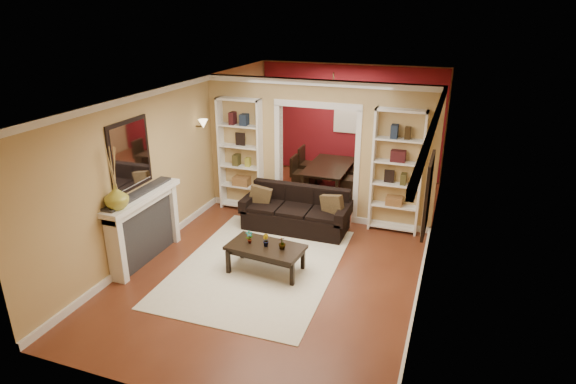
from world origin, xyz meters
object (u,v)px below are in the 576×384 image
at_px(bookshelf_right, 397,172).
at_px(bookshelf_left, 241,155).
at_px(fireplace, 146,228).
at_px(dining_table, 330,178).
at_px(sofa, 296,210).
at_px(coffee_table, 266,259).

bearing_deg(bookshelf_right, bookshelf_left, 180.00).
height_order(fireplace, dining_table, fireplace).
relative_size(sofa, bookshelf_right, 0.87).
height_order(coffee_table, fireplace, fireplace).
relative_size(coffee_table, dining_table, 0.71).
distance_m(sofa, fireplace, 2.74).
relative_size(fireplace, dining_table, 1.02).
bearing_deg(coffee_table, bookshelf_left, 128.31).
relative_size(bookshelf_left, dining_table, 1.37).
xyz_separation_m(sofa, dining_table, (0.06, 2.23, -0.10)).
xyz_separation_m(bookshelf_left, dining_table, (1.43, 1.65, -0.86)).
bearing_deg(fireplace, bookshelf_right, 34.80).
distance_m(bookshelf_right, dining_table, 2.50).
bearing_deg(coffee_table, sofa, 97.68).
height_order(sofa, bookshelf_left, bookshelf_left).
bearing_deg(dining_table, coffee_table, -179.98).
bearing_deg(sofa, bookshelf_right, 18.55).
xyz_separation_m(coffee_table, dining_table, (-0.00, 3.87, 0.07)).
distance_m(bookshelf_left, fireplace, 2.65).
height_order(sofa, bookshelf_right, bookshelf_right).
distance_m(fireplace, dining_table, 4.63).
distance_m(bookshelf_right, fireplace, 4.47).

